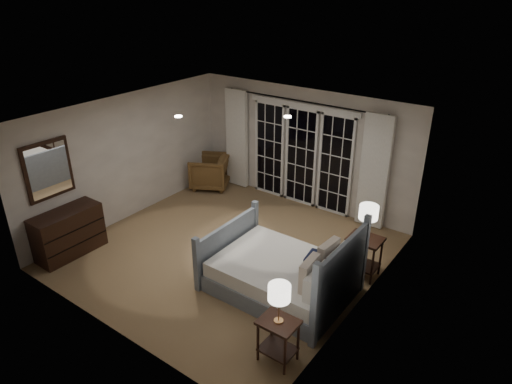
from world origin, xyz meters
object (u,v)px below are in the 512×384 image
Objects in this scene: nightstand_right at (364,251)px; dresser at (68,233)px; lamp_right at (369,213)px; nightstand_left at (278,335)px; bed at (283,274)px; armchair at (210,172)px; lamp_left at (279,293)px.

dresser is (-4.46, -2.44, -0.05)m from nightstand_right.
nightstand_left is at bearing -92.37° from lamp_right.
nightstand_right is at bearing 87.63° from nightstand_left.
lamp_right reaches higher than nightstand_left.
nightstand_left is 4.37m from dresser.
nightstand_right is at bearing 54.44° from bed.
armchair is (-4.34, 1.16, -0.08)m from nightstand_right.
armchair is (-4.24, 3.53, -0.03)m from nightstand_left.
lamp_right reaches higher than dresser.
nightstand_left is 0.75× the size of armchair.
lamp_left is 0.64× the size of armchair.
bed is 1.64m from lamp_right.
nightstand_right is 2.45m from lamp_left.
nightstand_left is 0.90× the size of nightstand_right.
bed is 1.41m from nightstand_right.
bed is 3.64× the size of lamp_right.
armchair is (-4.34, 1.16, -0.78)m from lamp_right.
bed is at bearing 19.64° from dresser.
lamp_right reaches higher than bed.
dresser is (-4.37, -0.07, -0.64)m from lamp_left.
lamp_right is 0.49× the size of dresser.
lamp_right is at bearing 87.63° from nightstand_left.
nightstand_right is 0.70m from lamp_right.
lamp_left reaches higher than nightstand_right.
armchair is at bearing 140.23° from nightstand_left.
bed is at bearing 29.31° from armchair.
lamp_right is (-0.00, -0.00, 0.70)m from nightstand_right.
lamp_left reaches higher than dresser.
bed is 1.61m from lamp_left.
nightstand_left is 2.49m from lamp_right.
nightstand_right is 0.83× the size of armchair.
lamp_right is (0.82, 1.14, 0.85)m from bed.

